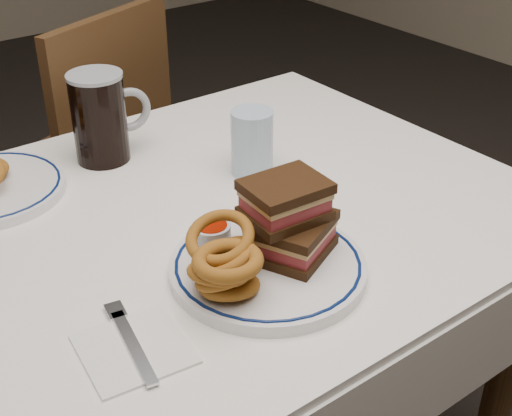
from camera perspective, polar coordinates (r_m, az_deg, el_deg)
dining_table at (r=1.22m, az=-7.15°, el=-5.73°), size 1.27×0.87×0.75m
chair_far at (r=1.98m, az=-13.24°, el=3.70°), size 0.55×0.55×0.91m
main_plate at (r=1.04m, az=0.95°, el=-4.73°), size 0.29×0.29×0.02m
reuben_sandwich at (r=1.03m, az=2.78°, el=-0.86°), size 0.14×0.13×0.12m
onion_rings_main at (r=0.97m, az=-2.54°, el=-4.56°), size 0.12×0.14×0.11m
ketchup_ramekin at (r=1.07m, az=-3.58°, el=-2.04°), size 0.06×0.06×0.03m
beer_mug at (r=1.36m, az=-12.29°, el=7.17°), size 0.15×0.10×0.17m
water_glass at (r=1.29m, az=-0.32°, el=5.26°), size 0.08×0.08×0.12m
napkin_fork at (r=0.94m, az=-9.80°, el=-10.91°), size 0.14×0.17×0.01m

